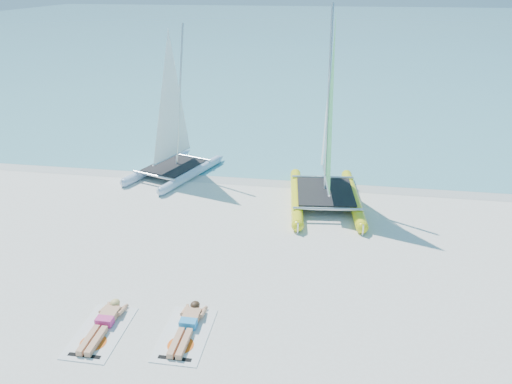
% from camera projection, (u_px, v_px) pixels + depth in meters
% --- Properties ---
extents(ground, '(140.00, 140.00, 0.00)m').
position_uv_depth(ground, '(236.00, 252.00, 13.95)').
color(ground, white).
rests_on(ground, ground).
extents(sea, '(140.00, 115.00, 0.01)m').
position_uv_depth(sea, '(322.00, 29.00, 70.96)').
color(sea, '#6FB6B9').
rests_on(sea, ground).
extents(wet_sand_strip, '(140.00, 1.40, 0.01)m').
position_uv_depth(wet_sand_strip, '(264.00, 179.00, 18.92)').
color(wet_sand_strip, beige).
rests_on(wet_sand_strip, ground).
extents(catamaran_blue, '(3.25, 4.61, 5.72)m').
position_uv_depth(catamaran_blue, '(173.00, 131.00, 18.80)').
color(catamaran_blue, silver).
rests_on(catamaran_blue, ground).
extents(catamaran_yellow, '(2.77, 5.25, 6.56)m').
position_uv_depth(catamaran_yellow, '(327.00, 140.00, 16.62)').
color(catamaran_yellow, yellow).
rests_on(catamaran_yellow, ground).
extents(towel_a, '(1.00, 1.85, 0.02)m').
position_uv_depth(towel_a, '(101.00, 332.00, 10.81)').
color(towel_a, white).
rests_on(towel_a, ground).
extents(sunbather_a, '(0.37, 1.73, 0.26)m').
position_uv_depth(sunbather_a, '(104.00, 323.00, 10.94)').
color(sunbather_a, tan).
rests_on(sunbather_a, towel_a).
extents(towel_b, '(1.00, 1.85, 0.02)m').
position_uv_depth(towel_b, '(185.00, 335.00, 10.74)').
color(towel_b, white).
rests_on(towel_b, ground).
extents(sunbather_b, '(0.37, 1.73, 0.26)m').
position_uv_depth(sunbather_b, '(188.00, 325.00, 10.87)').
color(sunbather_b, tan).
rests_on(sunbather_b, towel_b).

